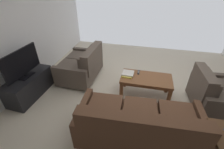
{
  "coord_description": "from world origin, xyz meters",
  "views": [
    {
      "loc": [
        -0.02,
        2.66,
        2.29
      ],
      "look_at": [
        0.52,
        0.34,
        0.74
      ],
      "focal_mm": 24.84,
      "sensor_mm": 36.0,
      "label": 1
    }
  ],
  "objects_px": {
    "tv_stand": "(30,86)",
    "book_stack": "(128,74)",
    "coffee_table": "(146,81)",
    "armchair_side": "(215,95)",
    "flat_tv": "(22,63)",
    "loveseat_near": "(82,65)",
    "tv_remote": "(139,72)",
    "sofa_main": "(139,125)"
  },
  "relations": [
    {
      "from": "tv_stand",
      "to": "book_stack",
      "type": "xyz_separation_m",
      "value": [
        -2.06,
        -0.58,
        0.25
      ]
    },
    {
      "from": "sofa_main",
      "to": "flat_tv",
      "type": "relative_size",
      "value": 2.17
    },
    {
      "from": "coffee_table",
      "to": "tv_remote",
      "type": "relative_size",
      "value": 6.59
    },
    {
      "from": "coffee_table",
      "to": "tv_stand",
      "type": "height_order",
      "value": "tv_stand"
    },
    {
      "from": "tv_stand",
      "to": "flat_tv",
      "type": "height_order",
      "value": "flat_tv"
    },
    {
      "from": "sofa_main",
      "to": "coffee_table",
      "type": "relative_size",
      "value": 1.85
    },
    {
      "from": "armchair_side",
      "to": "coffee_table",
      "type": "bearing_deg",
      "value": -5.15
    },
    {
      "from": "sofa_main",
      "to": "tv_stand",
      "type": "bearing_deg",
      "value": -14.2
    },
    {
      "from": "sofa_main",
      "to": "loveseat_near",
      "type": "distance_m",
      "value": 2.18
    },
    {
      "from": "tv_remote",
      "to": "armchair_side",
      "type": "bearing_deg",
      "value": 169.2
    },
    {
      "from": "tv_stand",
      "to": "flat_tv",
      "type": "distance_m",
      "value": 0.55
    },
    {
      "from": "coffee_table",
      "to": "book_stack",
      "type": "distance_m",
      "value": 0.41
    },
    {
      "from": "coffee_table",
      "to": "armchair_side",
      "type": "xyz_separation_m",
      "value": [
        -1.31,
        0.12,
        -0.04
      ]
    },
    {
      "from": "loveseat_near",
      "to": "flat_tv",
      "type": "height_order",
      "value": "flat_tv"
    },
    {
      "from": "loveseat_near",
      "to": "tv_remote",
      "type": "xyz_separation_m",
      "value": [
        -1.42,
        0.21,
        0.13
      ]
    },
    {
      "from": "tv_stand",
      "to": "book_stack",
      "type": "distance_m",
      "value": 2.16
    },
    {
      "from": "flat_tv",
      "to": "armchair_side",
      "type": "bearing_deg",
      "value": -173.47
    },
    {
      "from": "coffee_table",
      "to": "armchair_side",
      "type": "height_order",
      "value": "armchair_side"
    },
    {
      "from": "flat_tv",
      "to": "loveseat_near",
      "type": "bearing_deg",
      "value": -132.98
    },
    {
      "from": "flat_tv",
      "to": "tv_remote",
      "type": "bearing_deg",
      "value": -162.59
    },
    {
      "from": "flat_tv",
      "to": "tv_remote",
      "type": "relative_size",
      "value": 5.61
    },
    {
      "from": "tv_stand",
      "to": "sofa_main",
      "type": "bearing_deg",
      "value": 165.8
    },
    {
      "from": "tv_stand",
      "to": "tv_remote",
      "type": "distance_m",
      "value": 2.4
    },
    {
      "from": "book_stack",
      "to": "tv_remote",
      "type": "height_order",
      "value": "book_stack"
    },
    {
      "from": "sofa_main",
      "to": "flat_tv",
      "type": "xyz_separation_m",
      "value": [
        2.41,
        -0.61,
        0.44
      ]
    },
    {
      "from": "loveseat_near",
      "to": "sofa_main",
      "type": "bearing_deg",
      "value": 135.21
    },
    {
      "from": "tv_stand",
      "to": "loveseat_near",
      "type": "bearing_deg",
      "value": -132.97
    },
    {
      "from": "armchair_side",
      "to": "tv_remote",
      "type": "distance_m",
      "value": 1.52
    },
    {
      "from": "sofa_main",
      "to": "tv_stand",
      "type": "height_order",
      "value": "sofa_main"
    },
    {
      "from": "flat_tv",
      "to": "book_stack",
      "type": "relative_size",
      "value": 2.88
    },
    {
      "from": "loveseat_near",
      "to": "armchair_side",
      "type": "distance_m",
      "value": 2.94
    },
    {
      "from": "armchair_side",
      "to": "flat_tv",
      "type": "bearing_deg",
      "value": 6.53
    },
    {
      "from": "sofa_main",
      "to": "flat_tv",
      "type": "bearing_deg",
      "value": -14.22
    },
    {
      "from": "sofa_main",
      "to": "tv_remote",
      "type": "distance_m",
      "value": 1.34
    },
    {
      "from": "sofa_main",
      "to": "armchair_side",
      "type": "distance_m",
      "value": 1.71
    },
    {
      "from": "sofa_main",
      "to": "book_stack",
      "type": "height_order",
      "value": "sofa_main"
    },
    {
      "from": "tv_remote",
      "to": "flat_tv",
      "type": "bearing_deg",
      "value": 17.41
    },
    {
      "from": "coffee_table",
      "to": "book_stack",
      "type": "height_order",
      "value": "book_stack"
    },
    {
      "from": "loveseat_near",
      "to": "tv_remote",
      "type": "bearing_deg",
      "value": 171.53
    },
    {
      "from": "sofa_main",
      "to": "armchair_side",
      "type": "height_order",
      "value": "armchair_side"
    },
    {
      "from": "flat_tv",
      "to": "tv_remote",
      "type": "distance_m",
      "value": 2.41
    },
    {
      "from": "tv_stand",
      "to": "armchair_side",
      "type": "bearing_deg",
      "value": -173.46
    }
  ]
}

